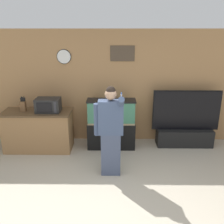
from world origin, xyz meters
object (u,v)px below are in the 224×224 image
at_px(microwave, 48,105).
at_px(counter_island, 39,130).
at_px(tv_on_stand, 185,130).
at_px(person_standing, 110,130).
at_px(aquarium_on_stand, 111,124).
at_px(knife_block, 23,106).

bearing_deg(microwave, counter_island, 176.16).
xyz_separation_m(tv_on_stand, person_standing, (-1.70, -1.25, 0.49)).
relative_size(counter_island, tv_on_stand, 0.98).
distance_m(tv_on_stand, person_standing, 2.16).
relative_size(aquarium_on_stand, tv_on_stand, 0.74).
distance_m(counter_island, tv_on_stand, 3.32).
xyz_separation_m(aquarium_on_stand, person_standing, (-0.00, -1.11, 0.31)).
distance_m(microwave, knife_block, 0.56).
height_order(counter_island, aquarium_on_stand, aquarium_on_stand).
height_order(tv_on_stand, person_standing, person_standing).
distance_m(aquarium_on_stand, tv_on_stand, 1.71).
relative_size(knife_block, aquarium_on_stand, 0.29).
distance_m(counter_island, microwave, 0.65).
height_order(counter_island, tv_on_stand, tv_on_stand).
relative_size(microwave, knife_block, 1.58).
height_order(microwave, person_standing, person_standing).
bearing_deg(person_standing, microwave, 143.91).
xyz_separation_m(counter_island, person_standing, (1.61, -1.00, 0.42)).
relative_size(microwave, tv_on_stand, 0.34).
bearing_deg(aquarium_on_stand, counter_island, -176.11).
bearing_deg(tv_on_stand, knife_block, -176.38).
height_order(microwave, aquarium_on_stand, microwave).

